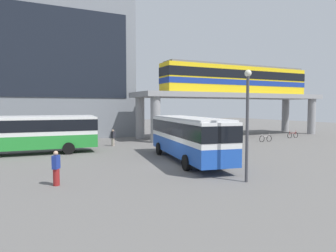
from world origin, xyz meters
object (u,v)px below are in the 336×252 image
train (238,79)px  bus_main (188,134)px  bicycle_red (293,135)px  pedestrian_near_building (56,169)px  bicycle_silver (266,139)px  pedestrian_waiting_near_stop (113,138)px  bus_secondary (28,131)px  bicycle_orange (232,140)px  station_building (22,64)px

train → bus_main: size_ratio=1.96×
bicycle_red → bus_main: bearing=-156.7°
train → pedestrian_near_building: 31.17m
bicycle_red → pedestrian_near_building: size_ratio=1.01×
bicycle_silver → pedestrian_waiting_near_stop: bearing=167.3°
bus_main → bus_secondary: bearing=140.8°
bus_main → bicycle_silver: bearing=26.4°
bicycle_orange → pedestrian_near_building: pedestrian_near_building is taller
bicycle_red → train: bearing=130.2°
train → pedestrian_near_building: bearing=-145.4°
station_building → bicycle_orange: bearing=-39.7°
bicycle_red → station_building: bearing=153.3°
station_building → bus_main: 27.57m
train → bus_main: (-15.66, -14.11, -5.68)m
bicycle_orange → bicycle_red: 10.70m
pedestrian_waiting_near_stop → bicycle_red: bearing=-5.1°
bus_main → bus_secondary: size_ratio=1.01×
bicycle_orange → bicycle_silver: bearing=-5.3°
station_building → pedestrian_near_building: (1.38, -27.41, -8.59)m
bus_main → pedestrian_near_building: bus_main is taller
train → bicycle_red: bearing=-49.8°
bus_main → pedestrian_waiting_near_stop: (-2.64, 10.72, -1.20)m
station_building → pedestrian_near_building: 28.76m
bus_secondary → bicycle_red: bearing=0.3°
station_building → bicycle_orange: size_ratio=15.09×
bicycle_silver → pedestrian_waiting_near_stop: 17.12m
train → bicycle_red: size_ratio=12.36×
station_building → bicycle_silver: (24.81, -17.30, -9.07)m
station_building → bus_main: bearing=-66.1°
station_building → bicycle_red: size_ratio=15.09×
station_building → train: size_ratio=1.22×
pedestrian_waiting_near_stop → pedestrian_near_building: 15.42m
pedestrian_near_building → bicycle_silver: bearing=23.3°
station_building → bus_main: (10.76, -24.27, -7.44)m
bus_main → bicycle_red: size_ratio=6.31×
pedestrian_waiting_near_stop → station_building: bearing=120.9°
station_building → bus_main: size_ratio=2.39×
bicycle_silver → bicycle_orange: bearing=174.7°
bus_main → bicycle_silver: size_ratio=6.31×
station_building → pedestrian_near_building: size_ratio=15.27×
pedestrian_waiting_near_stop → pedestrian_near_building: bearing=-115.9°
bicycle_orange → pedestrian_waiting_near_stop: size_ratio=1.06×
station_building → pedestrian_waiting_near_stop: (8.12, -13.55, -8.64)m
station_building → bus_secondary: station_building is taller
train → pedestrian_waiting_near_stop: bearing=-169.5°
bus_secondary → bicycle_red: bus_secondary is taller
station_building → pedestrian_near_building: station_building is taller
train → bicycle_red: train is taller
bicycle_red → pedestrian_waiting_near_stop: bearing=174.9°
bus_secondary → pedestrian_near_building: (1.06, -11.66, -1.15)m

